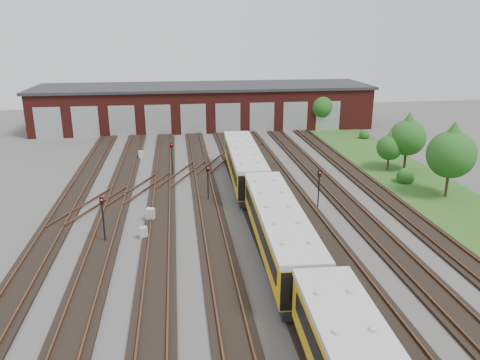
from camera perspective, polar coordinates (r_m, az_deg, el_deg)
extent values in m
plane|color=#474442|center=(36.17, -0.17, -5.88)|extent=(120.00, 120.00, 0.00)
cube|color=black|center=(37.14, -22.26, -6.51)|extent=(2.40, 70.00, 0.18)
cube|color=brown|center=(37.26, -23.36, -6.29)|extent=(0.10, 70.00, 0.15)
cube|color=brown|center=(36.89, -21.21, -6.26)|extent=(0.10, 70.00, 0.15)
cube|color=black|center=(36.31, -16.11, -6.39)|extent=(2.40, 70.00, 0.18)
cube|color=brown|center=(36.36, -17.26, -6.18)|extent=(0.10, 70.00, 0.15)
cube|color=brown|center=(36.14, -15.01, -6.13)|extent=(0.10, 70.00, 0.15)
cube|color=black|center=(35.91, -9.76, -6.20)|extent=(2.40, 70.00, 0.18)
cube|color=brown|center=(35.88, -10.92, -6.00)|extent=(0.10, 70.00, 0.15)
cube|color=brown|center=(35.81, -8.62, -5.91)|extent=(0.10, 70.00, 0.15)
cube|color=black|center=(35.95, -3.35, -5.92)|extent=(2.40, 70.00, 0.18)
cube|color=brown|center=(35.84, -4.50, -5.73)|extent=(0.10, 70.00, 0.15)
cube|color=brown|center=(35.94, -2.21, -5.62)|extent=(0.10, 70.00, 0.15)
cube|color=black|center=(36.43, 2.96, -5.57)|extent=(2.40, 70.00, 0.18)
cube|color=brown|center=(36.25, 1.85, -5.40)|extent=(0.10, 70.00, 0.15)
cube|color=brown|center=(36.50, 4.08, -5.27)|extent=(0.10, 70.00, 0.15)
cube|color=black|center=(37.34, 9.03, -5.18)|extent=(2.40, 70.00, 0.18)
cube|color=brown|center=(37.09, 7.98, -5.02)|extent=(0.10, 70.00, 0.15)
cube|color=brown|center=(37.49, 10.10, -4.87)|extent=(0.10, 70.00, 0.15)
cube|color=black|center=(38.65, 14.74, -4.75)|extent=(2.40, 70.00, 0.18)
cube|color=brown|center=(38.32, 13.77, -4.60)|extent=(0.10, 70.00, 0.15)
cube|color=brown|center=(38.86, 15.74, -4.45)|extent=(0.10, 70.00, 0.15)
cube|color=black|center=(40.31, 20.03, -4.32)|extent=(2.40, 70.00, 0.18)
cube|color=brown|center=(39.93, 19.14, -4.18)|extent=(0.10, 70.00, 0.15)
cube|color=brown|center=(40.58, 20.95, -4.03)|extent=(0.10, 70.00, 0.15)
cube|color=brown|center=(45.28, -11.97, -0.94)|extent=(5.40, 9.62, 0.15)
cube|color=brown|center=(48.95, -7.01, 0.76)|extent=(5.40, 9.62, 0.15)
cube|color=brown|center=(52.97, -2.76, 2.21)|extent=(5.40, 9.62, 0.15)
cube|color=brown|center=(42.06, -17.75, -2.91)|extent=(5.40, 9.62, 0.15)
cube|color=brown|center=(57.26, 0.87, 3.44)|extent=(5.40, 9.62, 0.15)
cube|color=#531914|center=(73.84, -4.35, 8.88)|extent=(50.00, 12.00, 6.00)
cube|color=#2A2A2C|center=(73.41, -4.41, 11.30)|extent=(51.00, 12.50, 0.40)
cube|color=#96999B|center=(70.16, -22.35, 6.44)|extent=(3.60, 0.12, 4.40)
cube|color=#96999B|center=(69.07, -18.32, 6.71)|extent=(3.60, 0.12, 4.40)
cube|color=#96999B|center=(68.34, -14.17, 6.96)|extent=(3.60, 0.12, 4.40)
cube|color=#96999B|center=(67.96, -9.95, 7.18)|extent=(3.60, 0.12, 4.40)
cube|color=#96999B|center=(67.96, -5.71, 7.36)|extent=(3.60, 0.12, 4.40)
cube|color=#96999B|center=(68.31, -1.48, 7.50)|extent=(3.60, 0.12, 4.40)
cube|color=#96999B|center=(69.03, 2.69, 7.60)|extent=(3.60, 0.12, 4.40)
cube|color=#96999B|center=(70.10, 6.74, 7.65)|extent=(3.60, 0.12, 4.40)
cube|color=#96999B|center=(71.51, 10.66, 7.67)|extent=(3.60, 0.12, 4.40)
cube|color=#2A521B|center=(50.90, 19.94, 0.20)|extent=(8.00, 55.00, 0.05)
cube|color=black|center=(31.74, 4.67, -8.25)|extent=(2.97, 15.75, 0.63)
cube|color=yellow|center=(31.12, 4.74, -5.83)|extent=(3.28, 15.76, 2.30)
cube|color=beige|center=(30.62, 4.80, -3.59)|extent=(3.39, 15.76, 0.31)
cube|color=black|center=(30.81, 2.22, -5.51)|extent=(0.56, 13.78, 0.89)
cube|color=black|center=(31.28, 7.25, -5.26)|extent=(0.56, 13.78, 0.89)
cube|color=black|center=(46.38, 0.48, 0.43)|extent=(2.97, 15.75, 0.63)
cube|color=yellow|center=(45.96, 0.48, 2.17)|extent=(3.28, 15.76, 2.30)
cube|color=beige|center=(45.62, 0.49, 3.75)|extent=(3.39, 15.76, 0.31)
cube|color=black|center=(45.77, -1.24, 2.43)|extent=(0.56, 13.78, 0.89)
cube|color=black|center=(46.06, 2.19, 2.53)|extent=(0.56, 13.78, 0.89)
cylinder|color=black|center=(34.63, -16.29, -5.14)|extent=(0.11, 0.11, 2.93)
cube|color=black|center=(34.00, -16.54, -2.45)|extent=(0.30, 0.23, 0.54)
sphere|color=red|center=(33.87, -16.58, -2.34)|extent=(0.13, 0.13, 0.13)
cylinder|color=black|center=(41.37, -3.92, -0.78)|extent=(0.10, 0.10, 2.72)
cube|color=black|center=(40.88, -3.97, 1.37)|extent=(0.30, 0.24, 0.51)
sphere|color=red|center=(40.75, -3.96, 1.47)|extent=(0.12, 0.12, 0.12)
cylinder|color=black|center=(48.76, -8.28, 2.19)|extent=(0.10, 0.10, 3.03)
cube|color=black|center=(48.32, -8.37, 4.22)|extent=(0.28, 0.20, 0.52)
sphere|color=red|center=(48.19, -8.38, 4.31)|extent=(0.13, 0.13, 0.13)
cylinder|color=black|center=(40.46, 9.55, -1.43)|extent=(0.11, 0.11, 2.71)
cube|color=black|center=(39.96, 9.67, 0.79)|extent=(0.29, 0.17, 0.57)
sphere|color=red|center=(39.82, 9.73, 0.89)|extent=(0.14, 0.14, 0.14)
cube|color=#B6B9BC|center=(38.00, -10.88, -4.16)|extent=(0.78, 0.72, 1.04)
cube|color=#B6B9BC|center=(56.30, -11.98, 3.02)|extent=(0.62, 0.54, 0.94)
cube|color=#B6B9BC|center=(35.01, -11.67, -6.32)|extent=(0.63, 0.57, 0.90)
cube|color=#B6B9BC|center=(55.48, 1.29, 3.29)|extent=(0.79, 0.71, 1.13)
cube|color=#B6B9BC|center=(55.59, 0.07, 3.29)|extent=(0.76, 0.69, 1.06)
cylinder|color=#362618|center=(72.42, 9.69, 6.85)|extent=(0.23, 0.23, 1.92)
sphere|color=#1C4A15|center=(71.98, 9.79, 8.85)|extent=(3.73, 3.73, 3.73)
cone|color=#1C4A15|center=(71.78, 9.85, 9.89)|extent=(3.19, 3.19, 2.66)
cylinder|color=#362618|center=(53.48, 19.45, 2.15)|extent=(0.27, 0.27, 1.97)
sphere|color=#1C4A15|center=(52.87, 19.74, 4.89)|extent=(3.83, 3.83, 3.83)
cone|color=#1C4A15|center=(52.60, 19.90, 6.34)|extent=(3.28, 3.28, 2.74)
cylinder|color=#362618|center=(46.27, 23.88, -0.63)|extent=(0.25, 0.25, 2.18)
sphere|color=#1C4A15|center=(45.50, 24.34, 2.85)|extent=(4.25, 4.25, 4.25)
cone|color=#1C4A15|center=(45.17, 24.59, 4.71)|extent=(3.64, 3.64, 3.03)
cylinder|color=#362618|center=(52.85, 17.57, 1.84)|extent=(0.21, 0.21, 1.39)
sphere|color=#1C4A15|center=(52.39, 17.76, 3.79)|extent=(2.70, 2.70, 2.70)
cone|color=#1C4A15|center=(52.18, 17.86, 4.81)|extent=(2.32, 2.32, 1.93)
sphere|color=#1C4A15|center=(49.16, 19.55, 0.66)|extent=(1.75, 1.75, 1.75)
sphere|color=#1C4A15|center=(67.59, 14.94, 5.51)|extent=(1.45, 1.45, 1.45)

